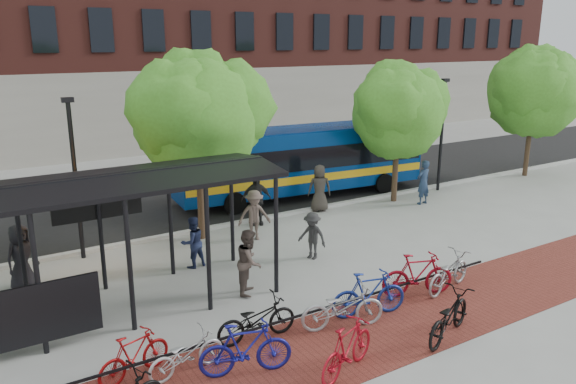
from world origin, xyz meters
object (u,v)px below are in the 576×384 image
tree_b (199,112)px  pedestrian_0 (21,257)px  bus_shelter (61,204)px  pedestrian_4 (256,200)px  bus (301,157)px  lamp_post_right (442,132)px  tree_c (399,107)px  bike_4 (256,319)px  pedestrian_2 (193,242)px  bike_3 (246,349)px  bike_7 (369,294)px  pedestrian_3 (254,215)px  bike_2 (186,354)px  pedestrian_9 (312,236)px  bike_6 (342,307)px  pedestrian_8 (250,262)px  pedestrian_6 (320,188)px  bike_1 (134,355)px  bike_10 (448,272)px  tree_d (535,88)px  pedestrian_7 (423,182)px  bike_8 (448,316)px  bike_5 (347,348)px  bike_9 (418,275)px  lamp_post_left (75,175)px

tree_b → pedestrian_0: size_ratio=3.40×
bus_shelter → tree_b: (5.23, 3.83, 1.46)m
pedestrian_4 → bus: bearing=54.8°
lamp_post_right → tree_c: bearing=-175.1°
bike_4 → pedestrian_2: (0.44, 4.86, 0.29)m
bus_shelter → pedestrian_0: bearing=107.5°
bike_3 → bike_7: bike_7 is taller
bus → pedestrian_3: 6.03m
bike_2 → pedestrian_9: 7.06m
bus_shelter → bike_6: 7.17m
bike_4 → pedestrian_8: bearing=-21.5°
pedestrian_6 → pedestrian_0: bearing=35.4°
bus_shelter → tree_c: (14.22, 3.83, 1.06)m
pedestrian_3 → pedestrian_6: (3.89, 1.61, 0.07)m
bus → bike_1: bearing=-131.4°
pedestrian_4 → lamp_post_right: bearing=20.1°
bike_6 → bike_7: 0.96m
bike_1 → bike_6: size_ratio=0.81×
bus → bike_1: (-10.58, -9.96, -1.25)m
bike_10 → pedestrian_6: 8.19m
pedestrian_0 → pedestrian_8: pedestrian_0 is taller
tree_b → bike_2: size_ratio=3.73×
tree_b → pedestrian_6: 6.36m
tree_d → pedestrian_8: (-18.74, -4.85, -3.55)m
bike_6 → pedestrian_8: (-0.96, 2.95, 0.37)m
bike_7 → pedestrian_3: 6.49m
pedestrian_6 → pedestrian_9: 5.20m
bike_3 → tree_c: bearing=-37.2°
tree_c → pedestrian_7: bearing=-58.9°
bus → pedestrian_0: 12.62m
pedestrian_3 → pedestrian_4: size_ratio=0.91×
lamp_post_right → bike_1: size_ratio=3.02×
bike_8 → pedestrian_7: bearing=-62.7°
pedestrian_9 → bus: bearing=125.7°
tree_c → bike_3: size_ratio=3.01×
bike_3 → pedestrian_3: (4.08, 7.14, 0.30)m
bike_2 → pedestrian_7: bearing=-70.4°
tree_c → pedestrian_3: 8.30m
tree_d → bike_6: 19.81m
pedestrian_0 → lamp_post_right: bearing=-25.1°
bike_2 → pedestrian_6: size_ratio=0.90×
bike_5 → bike_6: bearing=-55.3°
pedestrian_6 → pedestrian_4: bearing=29.9°
bus → pedestrian_7: size_ratio=6.08×
bike_1 → bike_3: bike_3 is taller
bike_5 → pedestrian_6: size_ratio=1.00×
bike_7 → bike_9: bearing=-68.8°
lamp_post_right → bike_7: (-10.74, -7.89, -2.15)m
tree_c → bike_7: bearing=-135.7°
bike_9 → lamp_post_left: bearing=63.3°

